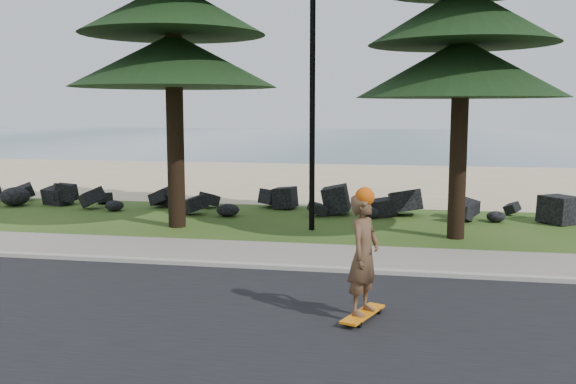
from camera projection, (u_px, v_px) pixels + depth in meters
name	position (u px, v px, depth m)	size (l,w,h in m)	color
ground	(289.00, 259.00, 13.08)	(160.00, 160.00, 0.00)	#2B4C18
road	(228.00, 335.00, 8.69)	(160.00, 7.00, 0.02)	black
kerb	(280.00, 267.00, 12.20)	(160.00, 0.20, 0.10)	#ADA69B
sidewalk	(290.00, 255.00, 13.27)	(160.00, 2.00, 0.08)	gray
beach_sand	(351.00, 180.00, 27.21)	(160.00, 15.00, 0.01)	tan
ocean	(384.00, 139.00, 62.78)	(160.00, 58.00, 0.01)	#325661
seawall_boulders	(324.00, 214.00, 18.54)	(60.00, 2.40, 1.10)	black
lamp_post	(313.00, 64.00, 15.66)	(0.25, 0.14, 8.14)	black
skateboarder	(364.00, 255.00, 9.17)	(0.61, 1.06, 1.94)	orange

